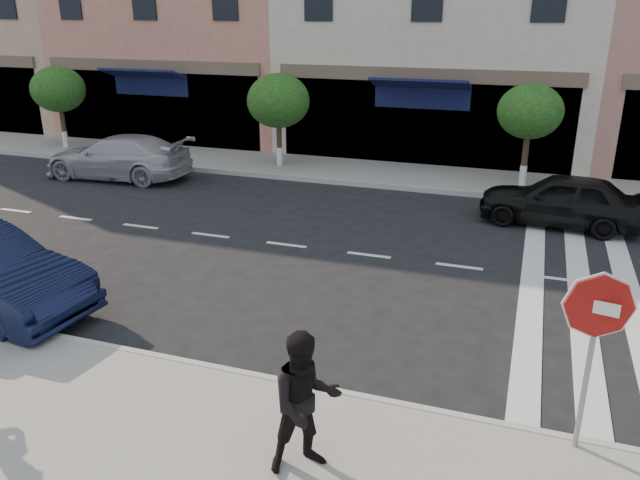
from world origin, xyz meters
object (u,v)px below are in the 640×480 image
Objects in this scene: car_far_mid at (561,200)px; walker at (305,403)px; car_far_left at (118,157)px; stop_sign at (596,323)px.

walker is at bearing -9.27° from car_far_mid.
car_far_mid is (2.91, 10.67, -0.34)m from walker.
car_far_left is at bearing 96.75° from walker.
stop_sign is 0.48× the size of car_far_left.
walker reaches higher than car_far_left.
car_far_mid is (-0.09, 9.27, -1.18)m from stop_sign.
car_far_mid is (13.49, -0.35, -0.02)m from car_far_left.
walker is at bearing 40.98° from car_far_left.
car_far_left is 13.50m from car_far_mid.
walker reaches higher than car_far_mid.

